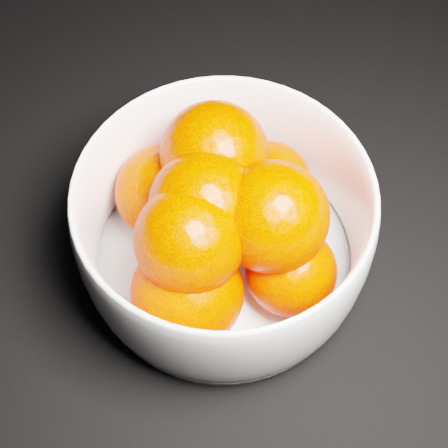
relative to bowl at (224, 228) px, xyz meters
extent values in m
cylinder|color=white|center=(0.00, 0.00, -0.05)|extent=(0.21, 0.21, 0.01)
sphere|color=#FA2D00|center=(0.04, 0.04, -0.01)|extent=(0.07, 0.07, 0.07)
sphere|color=#FA2D00|center=(-0.04, 0.05, -0.01)|extent=(0.08, 0.08, 0.08)
sphere|color=#FA2D00|center=(-0.04, -0.04, -0.01)|extent=(0.08, 0.08, 0.08)
sphere|color=#FA2D00|center=(0.04, -0.04, -0.01)|extent=(0.07, 0.07, 0.07)
sphere|color=#FA2D00|center=(0.00, 0.04, 0.04)|extent=(0.08, 0.08, 0.08)
sphere|color=#FA2D00|center=(-0.03, -0.03, 0.04)|extent=(0.08, 0.08, 0.08)
sphere|color=#FA2D00|center=(0.03, -0.02, 0.04)|extent=(0.08, 0.08, 0.08)
sphere|color=#FA2D00|center=(-0.01, 0.00, 0.04)|extent=(0.08, 0.08, 0.08)
camera|label=1|loc=(-0.05, -0.24, 0.41)|focal=50.00mm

